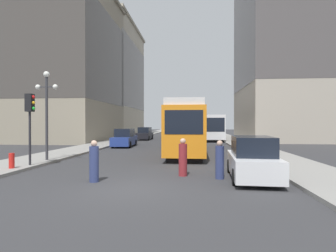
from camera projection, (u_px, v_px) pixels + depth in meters
ground_plane at (131, 189)px, 9.93m from camera, size 200.00×200.00×0.00m
sidewalk_left at (138, 136)px, 50.47m from camera, size 3.35×120.00×0.15m
sidewalk_right at (224, 136)px, 49.07m from camera, size 3.35×120.00×0.15m
streetcar at (188, 127)px, 22.96m from camera, size 2.84×14.55×3.89m
transit_bus at (210, 126)px, 39.82m from camera, size 3.00×12.59×3.45m
parked_car_left_near at (125, 138)px, 28.23m from camera, size 2.01×4.94×1.82m
parked_car_left_mid at (145, 134)px, 39.91m from camera, size 1.96×4.53×1.82m
parked_car_right_far at (252, 159)px, 11.76m from camera, size 2.08×4.51×1.82m
pedestrian_crossing_near at (94, 163)px, 11.18m from camera, size 0.38×0.38×1.69m
pedestrian_crossing_far at (220, 161)px, 11.80m from camera, size 0.37×0.37×1.65m
pedestrian_on_sidewalk at (183, 158)px, 12.46m from camera, size 0.38×0.38×1.70m
traffic_light_near_left at (30, 110)px, 14.71m from camera, size 0.47×0.36×3.80m
lamp_post_left_near at (47, 102)px, 16.79m from camera, size 1.41×0.36×5.39m
fire_hydrant at (12, 161)px, 13.67m from camera, size 0.26×0.26×0.75m
building_left_corner at (108, 79)px, 55.68m from camera, size 11.46×20.84×21.89m
building_left_midblock at (66, 63)px, 38.56m from camera, size 12.63×17.12×21.08m
building_right_corner at (295, 30)px, 39.50m from camera, size 15.24×17.44×30.55m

